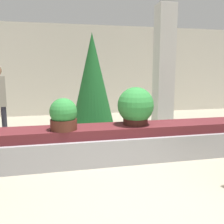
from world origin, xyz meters
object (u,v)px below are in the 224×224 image
object	(u,v)px
potted_plant_1	(136,107)
pillar	(164,70)
decorated_tree	(93,84)
potted_plant_0	(63,115)

from	to	relation	value
potted_plant_1	pillar	bearing A→B (deg)	52.52
potted_plant_1	decorated_tree	world-z (taller)	decorated_tree
potted_plant_0	potted_plant_1	xyz separation A→B (m)	(1.30, 0.13, 0.08)
potted_plant_0	potted_plant_1	size ratio (longest dim) A/B	0.78
pillar	potted_plant_1	distance (m)	2.20
potted_plant_0	decorated_tree	bearing A→B (deg)	64.23
pillar	potted_plant_0	world-z (taller)	pillar
potted_plant_0	potted_plant_1	bearing A→B (deg)	5.76
potted_plant_1	decorated_tree	xyz separation A→B (m)	(-0.59, 1.33, 0.35)
potted_plant_1	decorated_tree	distance (m)	1.50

